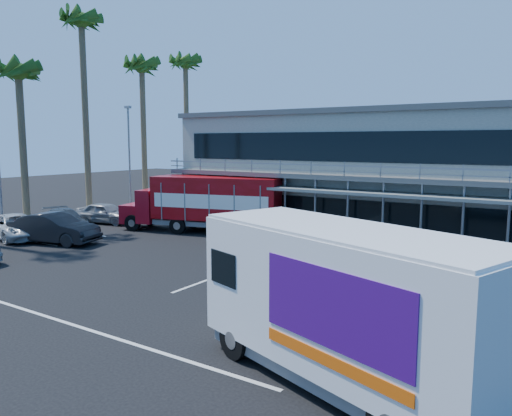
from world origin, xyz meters
The scene contains 14 objects.
ground centered at (0.00, 0.00, 0.00)m, with size 120.00×120.00×0.00m, color black.
building centered at (3.00, 14.94, 3.66)m, with size 22.40×12.00×7.30m.
curb_strip centered at (-15.00, 6.00, 0.08)m, with size 3.00×32.00×0.16m, color #A5A399.
palm_c centered at (-14.90, 3.00, 9.21)m, with size 2.80×2.80×10.75m.
palm_d centered at (-15.20, 8.00, 12.80)m, with size 2.80×2.80×14.75m.
palm_e centered at (-14.70, 13.00, 10.57)m, with size 2.80×2.80×12.25m.
palm_f centered at (-15.10, 18.50, 11.47)m, with size 2.80×2.80×13.25m.
light_pole_far centered at (-14.20, 11.00, 4.50)m, with size 0.50×0.25×8.09m.
red_truck centered at (-4.67, 8.32, 1.86)m, with size 10.35×4.77×3.40m.
white_van centered at (9.99, -5.00, 1.91)m, with size 7.80×4.79×3.60m.
parked_car_b centered at (-9.50, 1.20, 0.82)m, with size 1.73×4.95×1.63m, color black.
parked_car_c centered at (-12.50, 0.80, 0.69)m, with size 2.28×4.95×1.38m, color #BDBDC0.
parked_car_d centered at (-12.47, 4.00, 0.66)m, with size 1.85×4.55×1.32m, color #2E363E.
parked_car_e centered at (-12.50, 7.20, 0.71)m, with size 1.67×4.14×1.41m, color gray.
Camera 1 is at (14.23, -14.99, 5.47)m, focal length 35.00 mm.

